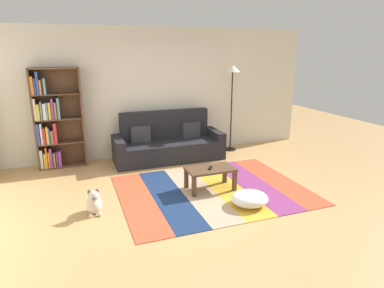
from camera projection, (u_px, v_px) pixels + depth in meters
name	position (u px, v px, depth m)	size (l,w,h in m)	color
ground_plane	(206.00, 196.00, 5.26)	(14.00, 14.00, 0.00)	tan
back_wall	(161.00, 92.00, 7.19)	(6.80, 0.10, 2.70)	silver
rug	(212.00, 190.00, 5.50)	(3.00, 2.32, 0.01)	#C64C2D
couch	(168.00, 144.00, 6.99)	(2.26, 0.80, 1.00)	black
bookshelf	(53.00, 122.00, 6.35)	(0.90, 0.28, 1.93)	brown
coffee_table	(210.00, 172.00, 5.44)	(0.79, 0.45, 0.37)	#513826
pouf	(250.00, 199.00, 4.93)	(0.56, 0.52, 0.21)	white
dog	(94.00, 203.00, 4.68)	(0.22, 0.35, 0.40)	beige
standing_lamp	(232.00, 80.00, 7.28)	(0.32, 0.32, 1.92)	black
tv_remote	(210.00, 168.00, 5.40)	(0.04, 0.15, 0.02)	black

